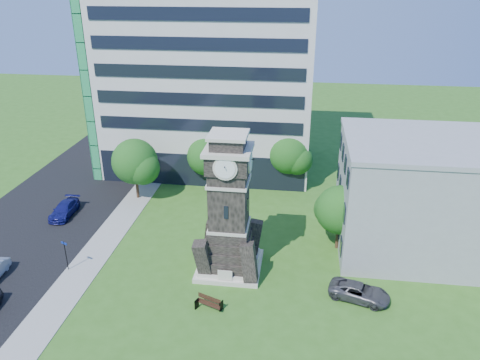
# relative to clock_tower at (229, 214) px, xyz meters

# --- Properties ---
(ground) EXTENTS (160.00, 160.00, 0.00)m
(ground) POSITION_rel_clock_tower_xyz_m (-3.00, -2.00, -5.28)
(ground) COLOR #31601B
(ground) RESTS_ON ground
(sidewalk) EXTENTS (3.00, 70.00, 0.06)m
(sidewalk) POSITION_rel_clock_tower_xyz_m (-12.50, 3.00, -5.25)
(sidewalk) COLOR gray
(sidewalk) RESTS_ON ground
(street) EXTENTS (14.00, 80.00, 0.02)m
(street) POSITION_rel_clock_tower_xyz_m (-21.00, 3.00, -5.27)
(street) COLOR black
(street) RESTS_ON ground
(clock_tower) EXTENTS (5.40, 5.40, 12.22)m
(clock_tower) POSITION_rel_clock_tower_xyz_m (0.00, 0.00, 0.00)
(clock_tower) COLOR beige
(clock_tower) RESTS_ON ground
(office_tall) EXTENTS (26.20, 15.11, 28.60)m
(office_tall) POSITION_rel_clock_tower_xyz_m (-6.20, 23.84, 8.94)
(office_tall) COLOR silver
(office_tall) RESTS_ON ground
(office_low) EXTENTS (15.20, 12.20, 10.40)m
(office_low) POSITION_rel_clock_tower_xyz_m (16.97, 6.00, -0.07)
(office_low) COLOR #979A9C
(office_low) RESTS_ON ground
(car_street_north) EXTENTS (2.09, 4.78, 1.37)m
(car_street_north) POSITION_rel_clock_tower_xyz_m (-18.74, 7.18, -4.60)
(car_street_north) COLOR navy
(car_street_north) RESTS_ON ground
(car_east_lot) EXTENTS (5.12, 3.42, 1.31)m
(car_east_lot) POSITION_rel_clock_tower_xyz_m (10.70, -2.87, -4.63)
(car_east_lot) COLOR #46464A
(car_east_lot) RESTS_ON ground
(park_bench) EXTENTS (2.01, 0.54, 1.04)m
(park_bench) POSITION_rel_clock_tower_xyz_m (-0.71, -5.59, -4.73)
(park_bench) COLOR black
(park_bench) RESTS_ON ground
(street_sign) EXTENTS (0.68, 0.07, 2.83)m
(street_sign) POSITION_rel_clock_tower_xyz_m (-13.74, -2.21, -3.51)
(street_sign) COLOR black
(street_sign) RESTS_ON ground
(tree_nw) EXTENTS (5.56, 5.06, 6.98)m
(tree_nw) POSITION_rel_clock_tower_xyz_m (-12.42, 12.31, -1.01)
(tree_nw) COLOR #332114
(tree_nw) RESTS_ON ground
(tree_nc) EXTENTS (5.03, 4.57, 6.03)m
(tree_nc) POSITION_rel_clock_tower_xyz_m (-5.30, 16.82, -1.69)
(tree_nc) COLOR #332114
(tree_nc) RESTS_ON ground
(tree_ne) EXTENTS (5.31, 4.83, 6.73)m
(tree_ne) POSITION_rel_clock_tower_xyz_m (4.36, 17.49, -1.14)
(tree_ne) COLOR #332114
(tree_ne) RESTS_ON ground
(tree_east) EXTENTS (4.89, 4.45, 6.18)m
(tree_east) POSITION_rel_clock_tower_xyz_m (9.45, 4.55, -1.49)
(tree_east) COLOR #332114
(tree_east) RESTS_ON ground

